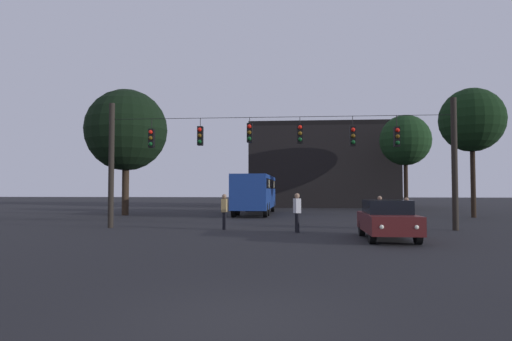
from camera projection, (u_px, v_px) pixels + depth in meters
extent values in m
plane|color=black|center=(283.00, 218.00, 31.08)|extent=(168.00, 168.00, 0.00)
cylinder|color=black|center=(111.00, 165.00, 23.03)|extent=(0.28, 0.28, 6.32)
cylinder|color=black|center=(455.00, 164.00, 21.58)|extent=(0.28, 0.28, 6.32)
cylinder|color=black|center=(277.00, 117.00, 22.41)|extent=(16.85, 0.02, 0.02)
cylinder|color=black|center=(152.00, 124.00, 22.94)|extent=(0.03, 0.03, 0.51)
cube|color=black|center=(152.00, 138.00, 22.91)|extent=(0.26, 0.32, 0.95)
sphere|color=red|center=(151.00, 132.00, 22.74)|extent=(0.20, 0.20, 0.20)
sphere|color=#5B3D0C|center=(151.00, 138.00, 22.73)|extent=(0.20, 0.20, 0.20)
sphere|color=#0C4219|center=(150.00, 144.00, 22.72)|extent=(0.20, 0.20, 0.20)
cylinder|color=black|center=(200.00, 122.00, 22.73)|extent=(0.03, 0.03, 0.41)
cube|color=black|center=(200.00, 136.00, 22.70)|extent=(0.26, 0.32, 0.95)
sphere|color=red|center=(200.00, 130.00, 22.53)|extent=(0.20, 0.20, 0.20)
sphere|color=#5B3D0C|center=(200.00, 136.00, 22.52)|extent=(0.20, 0.20, 0.20)
sphere|color=#0C4219|center=(200.00, 142.00, 22.51)|extent=(0.20, 0.20, 0.20)
cylinder|color=black|center=(250.00, 121.00, 22.52)|extent=(0.03, 0.03, 0.28)
cube|color=black|center=(250.00, 133.00, 22.49)|extent=(0.26, 0.32, 0.95)
sphere|color=red|center=(249.00, 126.00, 22.32)|extent=(0.20, 0.20, 0.20)
sphere|color=#5B3D0C|center=(249.00, 132.00, 22.31)|extent=(0.20, 0.20, 0.20)
sphere|color=#0C4219|center=(249.00, 139.00, 22.30)|extent=(0.20, 0.20, 0.20)
cylinder|color=black|center=(300.00, 121.00, 22.30)|extent=(0.03, 0.03, 0.35)
cube|color=black|center=(300.00, 134.00, 22.27)|extent=(0.26, 0.32, 0.95)
sphere|color=red|center=(300.00, 127.00, 22.11)|extent=(0.20, 0.20, 0.20)
sphere|color=#5B3D0C|center=(300.00, 133.00, 22.10)|extent=(0.20, 0.20, 0.20)
sphere|color=#0C4219|center=(300.00, 139.00, 22.08)|extent=(0.20, 0.20, 0.20)
cylinder|color=black|center=(353.00, 121.00, 22.08)|extent=(0.03, 0.03, 0.50)
cube|color=black|center=(353.00, 136.00, 22.05)|extent=(0.26, 0.32, 0.95)
sphere|color=red|center=(353.00, 130.00, 21.88)|extent=(0.20, 0.20, 0.20)
sphere|color=#5B3D0C|center=(353.00, 136.00, 21.87)|extent=(0.20, 0.20, 0.20)
sphere|color=#0C4219|center=(353.00, 142.00, 21.86)|extent=(0.20, 0.20, 0.20)
cylinder|color=black|center=(397.00, 121.00, 21.90)|extent=(0.03, 0.03, 0.55)
cube|color=black|center=(397.00, 137.00, 21.87)|extent=(0.26, 0.32, 0.95)
sphere|color=red|center=(398.00, 130.00, 21.70)|extent=(0.20, 0.20, 0.20)
sphere|color=#5B3D0C|center=(398.00, 136.00, 21.69)|extent=(0.20, 0.20, 0.20)
sphere|color=#0C4219|center=(398.00, 143.00, 21.67)|extent=(0.20, 0.20, 0.20)
cube|color=navy|center=(255.00, 192.00, 35.77)|extent=(2.64, 11.03, 2.50)
cube|color=black|center=(255.00, 184.00, 35.80)|extent=(2.67, 10.37, 0.70)
cylinder|color=black|center=(247.00, 206.00, 39.77)|extent=(0.29, 1.00, 1.00)
cylinder|color=black|center=(273.00, 206.00, 39.55)|extent=(0.29, 1.00, 1.00)
cylinder|color=black|center=(238.00, 209.00, 33.64)|extent=(0.29, 1.00, 1.00)
cylinder|color=black|center=(268.00, 209.00, 33.42)|extent=(0.29, 1.00, 1.00)
cylinder|color=black|center=(234.00, 210.00, 31.67)|extent=(0.29, 1.00, 1.00)
cylinder|color=black|center=(265.00, 210.00, 31.45)|extent=(0.29, 1.00, 1.00)
cube|color=beige|center=(259.00, 185.00, 39.08)|extent=(2.57, 0.83, 0.56)
cube|color=beige|center=(252.00, 184.00, 33.06)|extent=(2.57, 0.83, 0.56)
cube|color=#511919|center=(387.00, 223.00, 17.46)|extent=(1.87, 4.33, 0.68)
cube|color=black|center=(386.00, 207.00, 17.63)|extent=(1.62, 2.35, 0.52)
cylinder|color=black|center=(418.00, 235.00, 15.95)|extent=(0.23, 0.64, 0.64)
cylinder|color=black|center=(372.00, 235.00, 16.11)|extent=(0.23, 0.64, 0.64)
cylinder|color=black|center=(401.00, 228.00, 18.77)|extent=(0.23, 0.64, 0.64)
cylinder|color=black|center=(362.00, 228.00, 18.93)|extent=(0.23, 0.64, 0.64)
sphere|color=white|center=(416.00, 227.00, 15.31)|extent=(0.18, 0.18, 0.18)
sphere|color=white|center=(381.00, 227.00, 15.43)|extent=(0.18, 0.18, 0.18)
cylinder|color=black|center=(225.00, 221.00, 21.92)|extent=(0.14, 0.14, 0.85)
cylinder|color=black|center=(224.00, 221.00, 21.77)|extent=(0.14, 0.14, 0.85)
cube|color=#997F4C|center=(224.00, 205.00, 21.88)|extent=(0.26, 0.37, 0.64)
sphere|color=#8C6B51|center=(224.00, 196.00, 21.89)|extent=(0.23, 0.23, 0.23)
cylinder|color=black|center=(379.00, 221.00, 21.86)|extent=(0.14, 0.14, 0.80)
cylinder|color=black|center=(381.00, 222.00, 21.71)|extent=(0.14, 0.14, 0.80)
cube|color=maroon|center=(380.00, 207.00, 21.81)|extent=(0.32, 0.41, 0.60)
sphere|color=#8C6B51|center=(380.00, 198.00, 21.83)|extent=(0.22, 0.22, 0.22)
cylinder|color=black|center=(407.00, 222.00, 21.86)|extent=(0.14, 0.14, 0.76)
cylinder|color=black|center=(406.00, 221.00, 22.02)|extent=(0.14, 0.14, 0.76)
cube|color=maroon|center=(407.00, 208.00, 21.97)|extent=(0.27, 0.38, 0.57)
sphere|color=#8C6B51|center=(407.00, 200.00, 21.99)|extent=(0.21, 0.21, 0.21)
cylinder|color=black|center=(296.00, 223.00, 20.45)|extent=(0.14, 0.14, 0.87)
cylinder|color=black|center=(298.00, 223.00, 20.30)|extent=(0.14, 0.14, 0.87)
cube|color=silver|center=(297.00, 206.00, 20.41)|extent=(0.36, 0.42, 0.65)
sphere|color=#8C6B51|center=(297.00, 196.00, 20.42)|extent=(0.24, 0.24, 0.24)
cube|color=black|center=(322.00, 168.00, 52.40)|extent=(16.03, 9.61, 8.75)
cube|color=black|center=(321.00, 129.00, 52.59)|extent=(16.03, 9.61, 0.50)
cylinder|color=black|center=(406.00, 184.00, 42.80)|extent=(0.39, 0.39, 4.93)
sphere|color=black|center=(405.00, 140.00, 42.97)|extent=(4.80, 4.80, 4.80)
cylinder|color=black|center=(473.00, 180.00, 31.46)|extent=(0.33, 0.33, 5.23)
sphere|color=black|center=(472.00, 120.00, 31.63)|extent=(4.43, 4.43, 4.43)
cylinder|color=#2D2116|center=(125.00, 187.00, 34.27)|extent=(0.51, 0.51, 4.29)
sphere|color=black|center=(126.00, 130.00, 34.45)|extent=(6.16, 6.16, 6.16)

